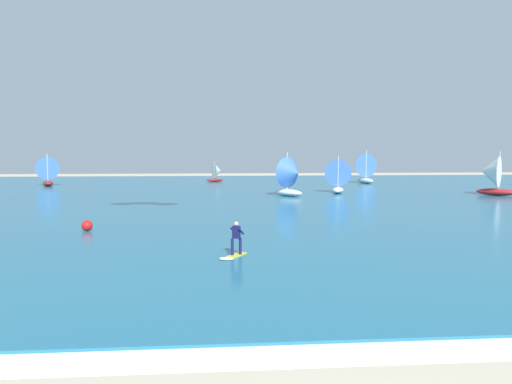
{
  "coord_description": "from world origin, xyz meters",
  "views": [
    {
      "loc": [
        -2.52,
        -6.27,
        5.11
      ],
      "look_at": [
        -0.48,
        18.79,
        3.03
      ],
      "focal_mm": 33.82,
      "sensor_mm": 36.0,
      "label": 1
    }
  ],
  "objects_px": {
    "kitesurfer": "(234,244)",
    "marker_buoy": "(87,225)",
    "sailboat_mid_left": "(292,176)",
    "sailboat_heeled_over": "(338,176)",
    "sailboat_far_right": "(364,168)",
    "sailboat_anchored_offshore": "(47,171)",
    "sailboat_mid_right": "(217,172)",
    "sailboat_trailing": "(491,175)"
  },
  "relations": [
    {
      "from": "sailboat_anchored_offshore",
      "to": "marker_buoy",
      "type": "height_order",
      "value": "sailboat_anchored_offshore"
    },
    {
      "from": "sailboat_trailing",
      "to": "sailboat_mid_left",
      "type": "height_order",
      "value": "sailboat_trailing"
    },
    {
      "from": "sailboat_mid_left",
      "to": "sailboat_mid_right",
      "type": "bearing_deg",
      "value": 106.79
    },
    {
      "from": "sailboat_far_right",
      "to": "sailboat_mid_right",
      "type": "bearing_deg",
      "value": 167.27
    },
    {
      "from": "sailboat_trailing",
      "to": "sailboat_far_right",
      "type": "xyz_separation_m",
      "value": [
        -8.0,
        23.19,
        0.08
      ]
    },
    {
      "from": "sailboat_trailing",
      "to": "sailboat_mid_right",
      "type": "xyz_separation_m",
      "value": [
        -31.8,
        28.57,
        -0.77
      ]
    },
    {
      "from": "sailboat_trailing",
      "to": "sailboat_mid_left",
      "type": "relative_size",
      "value": 1.04
    },
    {
      "from": "sailboat_anchored_offshore",
      "to": "sailboat_mid_right",
      "type": "bearing_deg",
      "value": 16.55
    },
    {
      "from": "sailboat_anchored_offshore",
      "to": "sailboat_heeled_over",
      "type": "xyz_separation_m",
      "value": [
        40.43,
        -16.0,
        -0.11
      ]
    },
    {
      "from": "kitesurfer",
      "to": "marker_buoy",
      "type": "distance_m",
      "value": 12.37
    },
    {
      "from": "sailboat_mid_right",
      "to": "sailboat_heeled_over",
      "type": "height_order",
      "value": "sailboat_heeled_over"
    },
    {
      "from": "sailboat_trailing",
      "to": "sailboat_far_right",
      "type": "height_order",
      "value": "sailboat_far_right"
    },
    {
      "from": "sailboat_anchored_offshore",
      "to": "sailboat_mid_left",
      "type": "bearing_deg",
      "value": -31.12
    },
    {
      "from": "sailboat_anchored_offshore",
      "to": "marker_buoy",
      "type": "distance_m",
      "value": 46.63
    },
    {
      "from": "sailboat_heeled_over",
      "to": "marker_buoy",
      "type": "relative_size",
      "value": 6.66
    },
    {
      "from": "kitesurfer",
      "to": "marker_buoy",
      "type": "xyz_separation_m",
      "value": [
        -9.11,
        8.36,
        -0.26
      ]
    },
    {
      "from": "sailboat_mid_left",
      "to": "sailboat_heeled_over",
      "type": "xyz_separation_m",
      "value": [
        6.53,
        4.47,
        -0.18
      ]
    },
    {
      "from": "sailboat_mid_left",
      "to": "marker_buoy",
      "type": "distance_m",
      "value": 28.44
    },
    {
      "from": "sailboat_far_right",
      "to": "sailboat_mid_left",
      "type": "xyz_separation_m",
      "value": [
        -15.35,
        -22.65,
        -0.17
      ]
    },
    {
      "from": "kitesurfer",
      "to": "sailboat_trailing",
      "type": "xyz_separation_m",
      "value": [
        31.03,
        30.69,
        1.76
      ]
    },
    {
      "from": "sailboat_far_right",
      "to": "sailboat_heeled_over",
      "type": "height_order",
      "value": "sailboat_far_right"
    },
    {
      "from": "kitesurfer",
      "to": "sailboat_heeled_over",
      "type": "distance_m",
      "value": 38.45
    },
    {
      "from": "sailboat_trailing",
      "to": "sailboat_heeled_over",
      "type": "bearing_deg",
      "value": 163.42
    },
    {
      "from": "kitesurfer",
      "to": "sailboat_mid_left",
      "type": "height_order",
      "value": "sailboat_mid_left"
    },
    {
      "from": "sailboat_heeled_over",
      "to": "marker_buoy",
      "type": "distance_m",
      "value": 35.98
    },
    {
      "from": "kitesurfer",
      "to": "sailboat_far_right",
      "type": "bearing_deg",
      "value": 66.86
    },
    {
      "from": "sailboat_anchored_offshore",
      "to": "sailboat_mid_right",
      "type": "xyz_separation_m",
      "value": [
        25.44,
        7.56,
        -0.61
      ]
    },
    {
      "from": "sailboat_mid_right",
      "to": "kitesurfer",
      "type": "bearing_deg",
      "value": -89.25
    },
    {
      "from": "sailboat_trailing",
      "to": "marker_buoy",
      "type": "bearing_deg",
      "value": -150.91
    },
    {
      "from": "sailboat_trailing",
      "to": "sailboat_far_right",
      "type": "relative_size",
      "value": 0.97
    },
    {
      "from": "sailboat_trailing",
      "to": "sailboat_mid_right",
      "type": "distance_m",
      "value": 42.75
    },
    {
      "from": "sailboat_far_right",
      "to": "marker_buoy",
      "type": "bearing_deg",
      "value": -125.23
    },
    {
      "from": "kitesurfer",
      "to": "sailboat_heeled_over",
      "type": "xyz_separation_m",
      "value": [
        14.21,
        35.69,
        1.5
      ]
    },
    {
      "from": "sailboat_far_right",
      "to": "sailboat_mid_left",
      "type": "distance_m",
      "value": 27.36
    },
    {
      "from": "sailboat_anchored_offshore",
      "to": "sailboat_mid_left",
      "type": "height_order",
      "value": "sailboat_mid_left"
    },
    {
      "from": "sailboat_mid_left",
      "to": "sailboat_trailing",
      "type": "bearing_deg",
      "value": -1.33
    },
    {
      "from": "sailboat_anchored_offshore",
      "to": "sailboat_mid_right",
      "type": "distance_m",
      "value": 26.55
    },
    {
      "from": "sailboat_anchored_offshore",
      "to": "marker_buoy",
      "type": "xyz_separation_m",
      "value": [
        17.1,
        -43.34,
        -1.87
      ]
    },
    {
      "from": "sailboat_trailing",
      "to": "sailboat_mid_right",
      "type": "bearing_deg",
      "value": 138.07
    },
    {
      "from": "kitesurfer",
      "to": "sailboat_mid_right",
      "type": "relative_size",
      "value": 0.56
    },
    {
      "from": "kitesurfer",
      "to": "sailboat_mid_right",
      "type": "bearing_deg",
      "value": 90.75
    },
    {
      "from": "sailboat_trailing",
      "to": "sailboat_far_right",
      "type": "distance_m",
      "value": 24.53
    }
  ]
}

